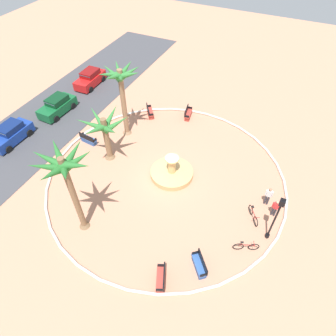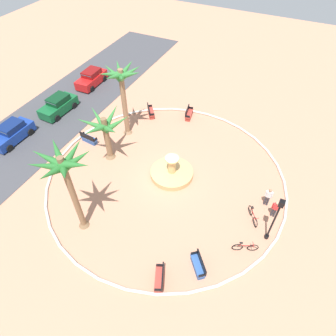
{
  "view_description": "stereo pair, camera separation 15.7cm",
  "coord_description": "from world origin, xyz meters",
  "px_view_note": "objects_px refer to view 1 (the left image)",
  "views": [
    {
      "loc": [
        -14.37,
        -6.93,
        17.64
      ],
      "look_at": [
        0.12,
        -0.09,
        1.0
      ],
      "focal_mm": 31.62,
      "sensor_mm": 36.0,
      "label": 1
    },
    {
      "loc": [
        -14.3,
        -7.07,
        17.64
      ],
      "look_at": [
        0.12,
        -0.09,
        1.0
      ],
      "focal_mm": 31.62,
      "sensor_mm": 36.0,
      "label": 2
    }
  ],
  "objects_px": {
    "palm_tree_near_fountain": "(121,84)",
    "lamppost": "(276,216)",
    "bench_southeast": "(199,265)",
    "bicycle_by_lamppost": "(246,247)",
    "bench_west": "(88,140)",
    "palm_tree_by_curb": "(105,129)",
    "bicycle_red_frame": "(253,215)",
    "fountain": "(172,173)",
    "person_cyclist_photo": "(275,207)",
    "parked_car_third": "(90,79)",
    "palm_tree_mid_plaza": "(65,172)",
    "person_cyclist_helmet": "(268,196)",
    "parked_car_leftmost": "(11,134)",
    "bench_east": "(161,279)",
    "bench_southwest": "(150,112)",
    "bench_north": "(188,114)",
    "parked_car_second": "(57,106)"
  },
  "relations": [
    {
      "from": "palm_tree_near_fountain",
      "to": "lamppost",
      "type": "relative_size",
      "value": 1.59
    },
    {
      "from": "bench_southeast",
      "to": "bicycle_by_lamppost",
      "type": "xyz_separation_m",
      "value": [
        2.47,
        -2.26,
        0.04
      ]
    },
    {
      "from": "bench_west",
      "to": "bench_southeast",
      "type": "height_order",
      "value": "same"
    },
    {
      "from": "palm_tree_by_curb",
      "to": "bicycle_red_frame",
      "type": "xyz_separation_m",
      "value": [
        -1.01,
        -12.63,
        -2.68
      ]
    },
    {
      "from": "palm_tree_by_curb",
      "to": "fountain",
      "type": "bearing_deg",
      "value": -86.51
    },
    {
      "from": "person_cyclist_photo",
      "to": "parked_car_third",
      "type": "xyz_separation_m",
      "value": [
        9.2,
        22.29,
        -0.12
      ]
    },
    {
      "from": "palm_tree_mid_plaza",
      "to": "person_cyclist_helmet",
      "type": "distance_m",
      "value": 13.93
    },
    {
      "from": "lamppost",
      "to": "parked_car_leftmost",
      "type": "xyz_separation_m",
      "value": [
        0.13,
        22.98,
        -1.67
      ]
    },
    {
      "from": "fountain",
      "to": "bench_west",
      "type": "distance_m",
      "value": 8.43
    },
    {
      "from": "person_cyclist_helmet",
      "to": "parked_car_leftmost",
      "type": "height_order",
      "value": "person_cyclist_helmet"
    },
    {
      "from": "bench_east",
      "to": "parked_car_leftmost",
      "type": "height_order",
      "value": "parked_car_leftmost"
    },
    {
      "from": "bench_southwest",
      "to": "bench_west",
      "type": "bearing_deg",
      "value": 153.13
    },
    {
      "from": "palm_tree_by_curb",
      "to": "parked_car_leftmost",
      "type": "xyz_separation_m",
      "value": [
        -1.93,
        9.08,
        -2.29
      ]
    },
    {
      "from": "fountain",
      "to": "palm_tree_by_curb",
      "type": "distance_m",
      "value": 6.34
    },
    {
      "from": "palm_tree_mid_plaza",
      "to": "bench_southeast",
      "type": "distance_m",
      "value": 9.78
    },
    {
      "from": "palm_tree_near_fountain",
      "to": "person_cyclist_helmet",
      "type": "bearing_deg",
      "value": -101.51
    },
    {
      "from": "bench_west",
      "to": "bench_southeast",
      "type": "relative_size",
      "value": 1.06
    },
    {
      "from": "bench_southeast",
      "to": "parked_car_third",
      "type": "height_order",
      "value": "parked_car_third"
    },
    {
      "from": "palm_tree_near_fountain",
      "to": "bench_southwest",
      "type": "distance_m",
      "value": 5.85
    },
    {
      "from": "bicycle_by_lamppost",
      "to": "person_cyclist_helmet",
      "type": "relative_size",
      "value": 0.94
    },
    {
      "from": "fountain",
      "to": "parked_car_third",
      "type": "relative_size",
      "value": 0.85
    },
    {
      "from": "palm_tree_near_fountain",
      "to": "person_cyclist_helmet",
      "type": "distance_m",
      "value": 14.4
    },
    {
      "from": "bicycle_red_frame",
      "to": "bench_north",
      "type": "bearing_deg",
      "value": 43.78
    },
    {
      "from": "palm_tree_mid_plaza",
      "to": "parked_car_leftmost",
      "type": "height_order",
      "value": "palm_tree_mid_plaza"
    },
    {
      "from": "lamppost",
      "to": "bicycle_red_frame",
      "type": "height_order",
      "value": "lamppost"
    },
    {
      "from": "palm_tree_by_curb",
      "to": "bench_west",
      "type": "height_order",
      "value": "palm_tree_by_curb"
    },
    {
      "from": "bench_east",
      "to": "parked_car_second",
      "type": "height_order",
      "value": "parked_car_second"
    },
    {
      "from": "bench_southeast",
      "to": "parked_car_second",
      "type": "distance_m",
      "value": 20.99
    },
    {
      "from": "bench_east",
      "to": "bench_southwest",
      "type": "xyz_separation_m",
      "value": [
        14.67,
        8.47,
        0.0
      ]
    },
    {
      "from": "bicycle_red_frame",
      "to": "parked_car_second",
      "type": "height_order",
      "value": "parked_car_second"
    },
    {
      "from": "bench_southeast",
      "to": "bicycle_by_lamppost",
      "type": "height_order",
      "value": "bench_southeast"
    },
    {
      "from": "bench_west",
      "to": "parked_car_leftmost",
      "type": "distance_m",
      "value": 6.92
    },
    {
      "from": "palm_tree_by_curb",
      "to": "bicycle_red_frame",
      "type": "bearing_deg",
      "value": -94.57
    },
    {
      "from": "fountain",
      "to": "bench_southeast",
      "type": "bearing_deg",
      "value": -143.01
    },
    {
      "from": "palm_tree_mid_plaza",
      "to": "person_cyclist_helmet",
      "type": "xyz_separation_m",
      "value": [
        7.31,
        -10.96,
        -4.51
      ]
    },
    {
      "from": "palm_tree_mid_plaza",
      "to": "parked_car_second",
      "type": "height_order",
      "value": "palm_tree_mid_plaza"
    },
    {
      "from": "parked_car_leftmost",
      "to": "parked_car_third",
      "type": "xyz_separation_m",
      "value": [
        11.03,
        -0.66,
        0.0
      ]
    },
    {
      "from": "bench_north",
      "to": "person_cyclist_photo",
      "type": "height_order",
      "value": "person_cyclist_photo"
    },
    {
      "from": "parked_car_leftmost",
      "to": "palm_tree_mid_plaza",
      "type": "bearing_deg",
      "value": -112.48
    },
    {
      "from": "lamppost",
      "to": "parked_car_second",
      "type": "relative_size",
      "value": 1.03
    },
    {
      "from": "person_cyclist_helmet",
      "to": "bench_east",
      "type": "bearing_deg",
      "value": 152.85
    },
    {
      "from": "bicycle_red_frame",
      "to": "palm_tree_near_fountain",
      "type": "bearing_deg",
      "value": 70.99
    },
    {
      "from": "bench_north",
      "to": "bench_southeast",
      "type": "xyz_separation_m",
      "value": [
        -14.24,
        -6.69,
        0.0
      ]
    },
    {
      "from": "bench_north",
      "to": "person_cyclist_photo",
      "type": "relative_size",
      "value": 1.04
    },
    {
      "from": "palm_tree_mid_plaza",
      "to": "person_cyclist_helmet",
      "type": "bearing_deg",
      "value": -56.29
    },
    {
      "from": "palm_tree_near_fountain",
      "to": "bicycle_by_lamppost",
      "type": "distance_m",
      "value": 15.64
    },
    {
      "from": "palm_tree_by_curb",
      "to": "person_cyclist_helmet",
      "type": "xyz_separation_m",
      "value": [
        0.7,
        -13.19,
        -2.11
      ]
    },
    {
      "from": "bench_east",
      "to": "lamppost",
      "type": "distance_m",
      "value": 8.02
    },
    {
      "from": "bicycle_red_frame",
      "to": "bicycle_by_lamppost",
      "type": "bearing_deg",
      "value": -176.2
    },
    {
      "from": "person_cyclist_photo",
      "to": "bicycle_red_frame",
      "type": "bearing_deg",
      "value": 126.28
    }
  ]
}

